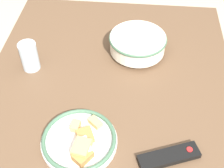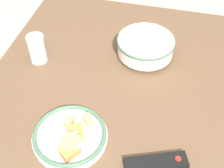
{
  "view_description": "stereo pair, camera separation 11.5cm",
  "coord_description": "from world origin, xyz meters",
  "px_view_note": "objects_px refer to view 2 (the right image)",
  "views": [
    {
      "loc": [
        0.76,
        0.09,
        1.62
      ],
      "look_at": [
        -0.03,
        0.01,
        0.78
      ],
      "focal_mm": 50.0,
      "sensor_mm": 36.0,
      "label": 1
    },
    {
      "loc": [
        0.74,
        0.2,
        1.62
      ],
      "look_at": [
        -0.03,
        0.01,
        0.78
      ],
      "focal_mm": 50.0,
      "sensor_mm": 36.0,
      "label": 2
    }
  ],
  "objects_px": {
    "food_plate": "(70,136)",
    "drinking_glass": "(37,49)",
    "noodle_bowl": "(145,46)",
    "tv_remote": "(156,163)"
  },
  "relations": [
    {
      "from": "food_plate",
      "to": "drinking_glass",
      "type": "distance_m",
      "value": 0.43
    },
    {
      "from": "food_plate",
      "to": "drinking_glass",
      "type": "bearing_deg",
      "value": -143.27
    },
    {
      "from": "noodle_bowl",
      "to": "drinking_glass",
      "type": "distance_m",
      "value": 0.44
    },
    {
      "from": "food_plate",
      "to": "drinking_glass",
      "type": "relative_size",
      "value": 2.07
    },
    {
      "from": "tv_remote",
      "to": "drinking_glass",
      "type": "height_order",
      "value": "drinking_glass"
    },
    {
      "from": "noodle_bowl",
      "to": "food_plate",
      "type": "relative_size",
      "value": 0.97
    },
    {
      "from": "food_plate",
      "to": "drinking_glass",
      "type": "height_order",
      "value": "drinking_glass"
    },
    {
      "from": "tv_remote",
      "to": "drinking_glass",
      "type": "bearing_deg",
      "value": -145.34
    },
    {
      "from": "noodle_bowl",
      "to": "food_plate",
      "type": "xyz_separation_m",
      "value": [
        0.48,
        -0.17,
        -0.03
      ]
    },
    {
      "from": "food_plate",
      "to": "noodle_bowl",
      "type": "bearing_deg",
      "value": 160.68
    }
  ]
}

